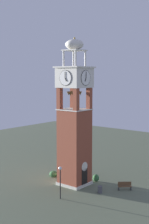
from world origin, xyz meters
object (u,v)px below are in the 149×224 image
Objects in this scene: clock_tower at (75,126)px; park_bench at (125,186)px; lamp_post at (60,176)px; trash_bin at (100,189)px.

clock_tower reaches higher than park_bench.
lamp_post reaches higher than trash_bin.
clock_tower is at bearing 83.40° from trash_bin.
lamp_post is at bearing -158.96° from clock_tower.
clock_tower is 22.53× the size of trash_bin.
park_bench is 0.41× the size of lamp_post.
lamp_post is 5.30m from trash_bin.
clock_tower reaches higher than trash_bin.
trash_bin is at bearing -96.60° from clock_tower.
park_bench reaches higher than trash_bin.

